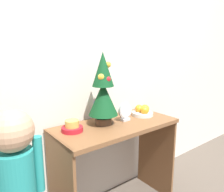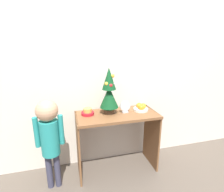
% 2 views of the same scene
% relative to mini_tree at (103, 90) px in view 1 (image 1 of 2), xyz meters
% --- Properties ---
extents(back_wall, '(7.00, 0.05, 2.50)m').
position_rel_mini_tree_xyz_m(back_wall, '(0.08, 0.22, 0.26)').
color(back_wall, beige).
rests_on(back_wall, ground_plane).
extents(console_table, '(0.94, 0.44, 0.73)m').
position_rel_mini_tree_xyz_m(console_table, '(0.08, -0.05, -0.45)').
color(console_table, brown).
rests_on(console_table, ground_plane).
extents(mini_tree, '(0.21, 0.21, 0.53)m').
position_rel_mini_tree_xyz_m(mini_tree, '(0.00, 0.00, 0.00)').
color(mini_tree, '#4C3828').
rests_on(mini_tree, console_table).
extents(fruit_bowl, '(0.18, 0.18, 0.09)m').
position_rel_mini_tree_xyz_m(fruit_bowl, '(0.39, -0.02, -0.22)').
color(fruit_bowl, silver).
rests_on(fruit_bowl, console_table).
extents(singing_bowl, '(0.14, 0.14, 0.08)m').
position_rel_mini_tree_xyz_m(singing_bowl, '(-0.25, 0.01, -0.23)').
color(singing_bowl, '#AD1923').
rests_on(singing_bowl, console_table).
extents(desk_clock, '(0.13, 0.04, 0.15)m').
position_rel_mini_tree_xyz_m(desk_clock, '(0.18, -0.04, -0.19)').
color(desk_clock, '#B2B2B7').
rests_on(desk_clock, console_table).
extents(child_figure, '(0.29, 0.21, 1.00)m').
position_rel_mini_tree_xyz_m(child_figure, '(-0.66, -0.15, -0.34)').
color(child_figure, '#38384C').
rests_on(child_figure, ground_plane).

